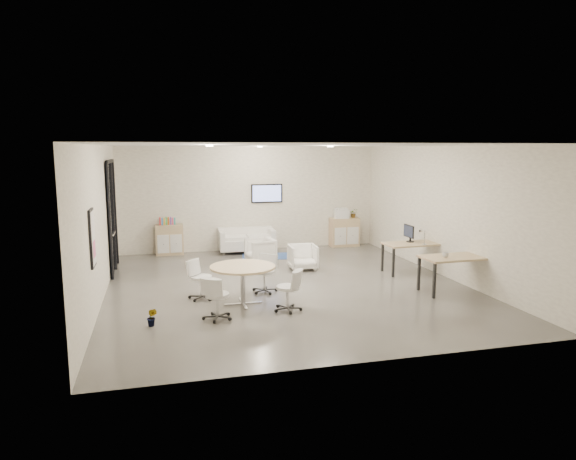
% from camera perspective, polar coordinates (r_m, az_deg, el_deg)
% --- Properties ---
extents(room_shell, '(9.60, 10.60, 4.80)m').
position_cam_1_polar(room_shell, '(11.61, -0.16, 1.49)').
color(room_shell, '#4D4A46').
rests_on(room_shell, ground).
extents(glass_door, '(0.09, 1.90, 2.85)m').
position_cam_1_polar(glass_door, '(13.81, -18.98, 1.78)').
color(glass_door, black).
rests_on(glass_door, room_shell).
extents(artwork, '(0.05, 0.54, 1.04)m').
position_cam_1_polar(artwork, '(9.75, -20.92, -0.87)').
color(artwork, black).
rests_on(artwork, room_shell).
extents(wall_tv, '(0.98, 0.06, 0.58)m').
position_cam_1_polar(wall_tv, '(16.03, -2.37, 4.09)').
color(wall_tv, black).
rests_on(wall_tv, room_shell).
extents(ceiling_spots, '(3.14, 4.14, 0.03)m').
position_cam_1_polar(ceiling_spots, '(12.28, -2.06, 9.28)').
color(ceiling_spots, '#FFEAC6').
rests_on(ceiling_spots, room_shell).
extents(sideboard_left, '(0.80, 0.42, 0.90)m').
position_cam_1_polar(sideboard_left, '(15.66, -13.04, -1.06)').
color(sideboard_left, tan).
rests_on(sideboard_left, room_shell).
extents(sideboard_right, '(0.92, 0.44, 0.92)m').
position_cam_1_polar(sideboard_right, '(16.70, 6.27, -0.23)').
color(sideboard_right, tan).
rests_on(sideboard_right, room_shell).
extents(books, '(0.47, 0.14, 0.22)m').
position_cam_1_polar(books, '(15.57, -13.26, 0.98)').
color(books, red).
rests_on(books, sideboard_left).
extents(printer, '(0.51, 0.45, 0.33)m').
position_cam_1_polar(printer, '(16.57, 5.94, 1.85)').
color(printer, white).
rests_on(printer, sideboard_right).
extents(loveseat, '(1.71, 0.91, 0.63)m').
position_cam_1_polar(loveseat, '(15.70, -4.62, -1.22)').
color(loveseat, silver).
rests_on(loveseat, room_shell).
extents(blue_rug, '(1.54, 1.15, 0.01)m').
position_cam_1_polar(blue_rug, '(15.09, -2.46, -2.92)').
color(blue_rug, '#304894').
rests_on(blue_rug, room_shell).
extents(armchair_left, '(0.77, 0.80, 0.74)m').
position_cam_1_polar(armchair_left, '(14.22, -3.11, -2.16)').
color(armchair_left, silver).
rests_on(armchair_left, room_shell).
extents(armchair_right, '(0.74, 0.70, 0.72)m').
position_cam_1_polar(armchair_right, '(13.41, 1.65, -2.88)').
color(armchair_right, silver).
rests_on(armchair_right, room_shell).
extents(desk_rear, '(1.50, 0.81, 0.77)m').
position_cam_1_polar(desk_rear, '(13.38, 13.71, -1.73)').
color(desk_rear, tan).
rests_on(desk_rear, room_shell).
extents(desk_front, '(1.55, 0.81, 0.80)m').
position_cam_1_polar(desk_front, '(11.82, 18.19, -3.18)').
color(desk_front, tan).
rests_on(desk_front, room_shell).
extents(monitor, '(0.20, 0.50, 0.44)m').
position_cam_1_polar(monitor, '(13.44, 13.30, -0.31)').
color(monitor, black).
rests_on(monitor, desk_rear).
extents(round_table, '(1.31, 1.31, 0.80)m').
position_cam_1_polar(round_table, '(10.36, -5.06, -4.42)').
color(round_table, tan).
rests_on(round_table, room_shell).
extents(meeting_chairs, '(2.37, 2.37, 0.82)m').
position_cam_1_polar(meeting_chairs, '(10.44, -5.04, -6.07)').
color(meeting_chairs, white).
rests_on(meeting_chairs, room_shell).
extents(plant_cabinet, '(0.26, 0.28, 0.22)m').
position_cam_1_polar(plant_cabinet, '(16.73, 7.29, 1.75)').
color(plant_cabinet, '#3F7F3F').
rests_on(plant_cabinet, sideboard_right).
extents(plant_floor, '(0.30, 0.38, 0.15)m').
position_cam_1_polar(plant_floor, '(9.56, -14.85, -9.87)').
color(plant_floor, '#3F7F3F').
rests_on(plant_floor, room_shell).
extents(cup, '(0.16, 0.15, 0.13)m').
position_cam_1_polar(cup, '(11.62, 17.11, -2.58)').
color(cup, white).
rests_on(cup, desk_front).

